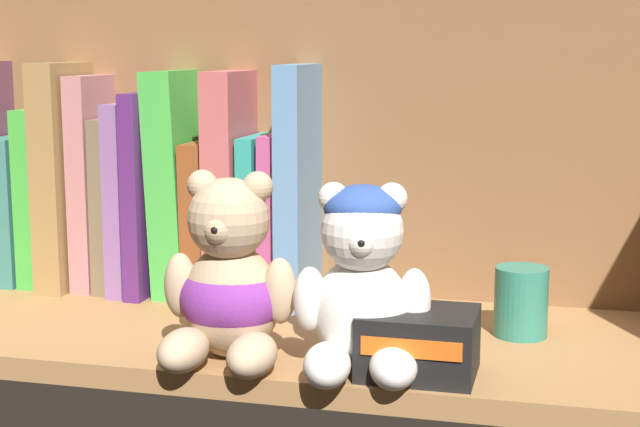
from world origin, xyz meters
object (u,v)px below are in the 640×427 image
small_product_box (418,343)px  pillar_candle (521,302)px  book_10 (237,184)px  book_11 (262,215)px  teddy_bear_larger (229,286)px  teddy_bear_smaller (362,284)px  book_2 (47,196)px  book_12 (281,215)px  book_9 (210,217)px  book_4 (99,181)px  book_3 (73,174)px  book_8 (181,182)px  book_7 (156,191)px  book_1 (22,208)px  book_5 (119,202)px  book_13 (304,183)px  book_6 (137,195)px

small_product_box → pillar_candle: bearing=60.1°
book_10 → book_11: size_ratio=1.38×
book_11 → small_product_box: book_11 is taller
pillar_candle → book_10: bearing=164.0°
teddy_bear_larger → teddy_bear_smaller: (11.16, -0.52, 1.01)cm
book_2 → teddy_bear_smaller: size_ratio=1.26×
book_2 → book_11: size_ratio=1.14×
book_2 → small_product_box: bearing=-25.5°
book_12 → small_product_box: book_12 is taller
book_2 → book_12: 26.52cm
book_9 → book_12: book_12 is taller
book_9 → teddy_bear_larger: 22.93cm
book_4 → book_12: bearing=0.0°
book_10 → book_3: bearing=180.0°
book_4 → book_10: book_10 is taller
book_8 → teddy_bear_smaller: (23.78, -21.32, -4.38)cm
book_4 → book_7: 6.61cm
small_product_box → book_9: bearing=140.1°
book_9 → book_11: 5.70cm
book_1 → book_5: 11.68cm
book_10 → book_13: size_ratio=0.97×
book_4 → book_12: (20.31, 0.00, -2.79)cm
book_12 → small_product_box: (17.39, -20.97, -5.88)cm
book_2 → book_8: (15.63, 0.00, 2.05)cm
book_6 → teddy_bear_smaller: bearing=-36.5°
book_10 → teddy_bear_larger: (6.49, -20.80, -5.40)cm
book_13 → pillar_candle: size_ratio=3.82×
book_7 → pillar_candle: (38.34, -8.41, -7.31)cm
book_9 → small_product_box: bearing=-39.9°
book_3 → book_7: 9.68cm
small_product_box → teddy_bear_larger: bearing=179.4°
book_10 → book_11: 4.18cm
book_3 → book_11: size_ratio=1.43×
book_2 → book_1: bearing=180.0°
book_5 → book_1: bearing=180.0°
book_1 → small_product_box: (47.02, -20.97, -5.38)cm
book_3 → book_6: 7.69cm
book_7 → teddy_bear_smaller: bearing=-38.7°
book_11 → book_4: bearing=180.0°
book_2 → book_6: size_ratio=0.96×
book_12 → teddy_bear_smaller: size_ratio=1.13×
book_13 → book_6: bearing=180.0°
book_5 → book_13: (20.43, 0.00, 2.79)cm
book_12 → small_product_box: size_ratio=1.88×
book_3 → book_8: size_ratio=1.03×
book_4 → book_5: 3.16cm
book_12 → teddy_bear_larger: 21.00cm
book_5 → book_11: (15.97, 0.00, -0.74)cm
book_9 → book_12: (7.72, 0.00, 0.49)cm
book_2 → teddy_bear_larger: 35.24cm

